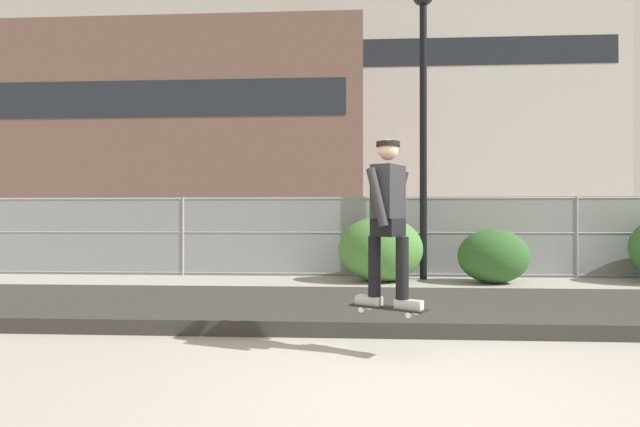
% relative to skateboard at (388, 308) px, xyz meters
% --- Properties ---
extents(ground_plane, '(120.00, 120.00, 0.00)m').
position_rel_skateboard_xyz_m(ground_plane, '(0.19, -1.07, -0.48)').
color(ground_plane, '#9E998E').
extents(gravel_berm, '(15.83, 2.96, 0.19)m').
position_rel_skateboard_xyz_m(gravel_berm, '(0.19, 2.17, -0.38)').
color(gravel_berm, '#33302D').
rests_on(gravel_berm, ground_plane).
extents(skateboard, '(0.79, 0.57, 0.07)m').
position_rel_skateboard_xyz_m(skateboard, '(0.00, 0.00, 0.00)').
color(skateboard, black).
extents(skater, '(0.67, 0.62, 1.69)m').
position_rel_skateboard_xyz_m(skater, '(-0.00, 0.00, 0.97)').
color(skater, '#B2ADA8').
rests_on(skater, skateboard).
extents(chain_fence, '(27.34, 0.06, 1.85)m').
position_rel_skateboard_xyz_m(chain_fence, '(0.19, 6.80, 0.45)').
color(chain_fence, gray).
rests_on(chain_fence, ground_plane).
extents(street_lamp, '(0.44, 0.44, 6.46)m').
position_rel_skateboard_xyz_m(street_lamp, '(1.23, 6.37, 3.57)').
color(street_lamp, black).
rests_on(street_lamp, ground_plane).
extents(parked_car_near, '(4.53, 2.21, 1.66)m').
position_rel_skateboard_xyz_m(parked_car_near, '(-2.43, 10.54, 0.36)').
color(parked_car_near, '#566B4C').
rests_on(parked_car_near, ground_plane).
extents(library_building, '(28.35, 13.53, 15.11)m').
position_rel_skateboard_xyz_m(library_building, '(-13.74, 35.95, 7.08)').
color(library_building, brown).
rests_on(library_building, ground_plane).
extents(office_block, '(31.25, 12.24, 25.92)m').
position_rel_skateboard_xyz_m(office_block, '(8.66, 47.69, 12.48)').
color(office_block, '#B2AFA8').
rests_on(office_block, ground_plane).
extents(shrub_left, '(1.80, 1.48, 1.39)m').
position_rel_skateboard_xyz_m(shrub_left, '(0.25, 5.86, 0.22)').
color(shrub_left, '#477F38').
rests_on(shrub_left, ground_plane).
extents(shrub_center, '(1.46, 1.20, 1.13)m').
position_rel_skateboard_xyz_m(shrub_center, '(2.59, 5.74, 0.09)').
color(shrub_center, '#2D5B28').
rests_on(shrub_center, ground_plane).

